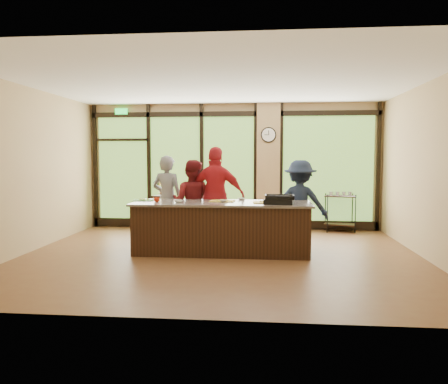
% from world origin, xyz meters
% --- Properties ---
extents(floor, '(7.00, 7.00, 0.00)m').
position_xyz_m(floor, '(0.00, 0.00, 0.00)').
color(floor, brown).
rests_on(floor, ground).
extents(ceiling, '(7.00, 7.00, 0.00)m').
position_xyz_m(ceiling, '(0.00, 0.00, 3.00)').
color(ceiling, white).
rests_on(ceiling, back_wall).
extents(back_wall, '(7.00, 0.00, 7.00)m').
position_xyz_m(back_wall, '(0.00, 3.00, 1.50)').
color(back_wall, tan).
rests_on(back_wall, floor).
extents(left_wall, '(0.00, 6.00, 6.00)m').
position_xyz_m(left_wall, '(-3.50, 0.00, 1.50)').
color(left_wall, tan).
rests_on(left_wall, floor).
extents(right_wall, '(0.00, 6.00, 6.00)m').
position_xyz_m(right_wall, '(3.50, 0.00, 1.50)').
color(right_wall, tan).
rests_on(right_wall, floor).
extents(window_wall, '(6.90, 0.12, 3.00)m').
position_xyz_m(window_wall, '(0.16, 2.95, 1.39)').
color(window_wall, tan).
rests_on(window_wall, floor).
extents(island_base, '(3.10, 1.00, 0.88)m').
position_xyz_m(island_base, '(0.00, 0.30, 0.44)').
color(island_base, black).
rests_on(island_base, floor).
extents(countertop, '(3.20, 1.10, 0.04)m').
position_xyz_m(countertop, '(0.00, 0.30, 0.90)').
color(countertop, slate).
rests_on(countertop, island_base).
extents(wall_clock, '(0.36, 0.04, 0.36)m').
position_xyz_m(wall_clock, '(0.85, 2.87, 2.25)').
color(wall_clock, black).
rests_on(wall_clock, window_wall).
extents(cook_left, '(0.72, 0.56, 1.77)m').
position_xyz_m(cook_left, '(-1.18, 1.11, 0.88)').
color(cook_left, slate).
rests_on(cook_left, floor).
extents(cook_midleft, '(0.88, 0.73, 1.68)m').
position_xyz_m(cook_midleft, '(-0.67, 1.03, 0.84)').
color(cook_midleft, maroon).
rests_on(cook_midleft, floor).
extents(cook_midright, '(1.19, 0.63, 1.94)m').
position_xyz_m(cook_midright, '(-0.18, 0.97, 0.97)').
color(cook_midright, '#A71921').
rests_on(cook_midright, floor).
extents(cook_right, '(1.18, 0.83, 1.67)m').
position_xyz_m(cook_right, '(1.45, 0.99, 0.84)').
color(cook_right, '#192338').
rests_on(cook_right, floor).
extents(roasting_pan, '(0.55, 0.46, 0.09)m').
position_xyz_m(roasting_pan, '(1.02, 0.09, 0.96)').
color(roasting_pan, black).
rests_on(roasting_pan, countertop).
extents(mixing_bowl, '(0.37, 0.37, 0.08)m').
position_xyz_m(mixing_bowl, '(0.99, 0.14, 0.96)').
color(mixing_bowl, silver).
rests_on(mixing_bowl, countertop).
extents(cutting_board_left, '(0.41, 0.33, 0.01)m').
position_xyz_m(cutting_board_left, '(-1.50, 0.47, 0.93)').
color(cutting_board_left, '#458A32').
rests_on(cutting_board_left, countertop).
extents(cutting_board_center, '(0.46, 0.36, 0.01)m').
position_xyz_m(cutting_board_center, '(-0.01, 0.45, 0.93)').
color(cutting_board_center, gold).
rests_on(cutting_board_center, countertop).
extents(cutting_board_right, '(0.44, 0.34, 0.01)m').
position_xyz_m(cutting_board_right, '(0.78, 0.28, 0.93)').
color(cutting_board_right, gold).
rests_on(cutting_board_right, countertop).
extents(prep_bowl_near, '(0.19, 0.19, 0.05)m').
position_xyz_m(prep_bowl_near, '(-0.77, 0.14, 0.94)').
color(prep_bowl_near, silver).
rests_on(prep_bowl_near, countertop).
extents(prep_bowl_mid, '(0.16, 0.16, 0.04)m').
position_xyz_m(prep_bowl_mid, '(0.03, 0.32, 0.94)').
color(prep_bowl_mid, silver).
rests_on(prep_bowl_mid, countertop).
extents(prep_bowl_far, '(0.17, 0.17, 0.04)m').
position_xyz_m(prep_bowl_far, '(0.33, 0.76, 0.94)').
color(prep_bowl_far, silver).
rests_on(prep_bowl_far, countertop).
extents(red_ramekin, '(0.12, 0.12, 0.08)m').
position_xyz_m(red_ramekin, '(-1.17, 0.20, 0.96)').
color(red_ramekin, red).
rests_on(red_ramekin, countertop).
extents(flower_stand, '(0.54, 0.54, 0.84)m').
position_xyz_m(flower_stand, '(-1.57, 2.46, 0.42)').
color(flower_stand, black).
rests_on(flower_stand, floor).
extents(flower_vase, '(0.26, 0.26, 0.24)m').
position_xyz_m(flower_vase, '(-1.57, 2.46, 0.96)').
color(flower_vase, '#997753').
rests_on(flower_vase, flower_stand).
extents(bar_cart, '(0.77, 0.57, 0.94)m').
position_xyz_m(bar_cart, '(2.52, 2.75, 0.56)').
color(bar_cart, black).
rests_on(bar_cart, floor).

